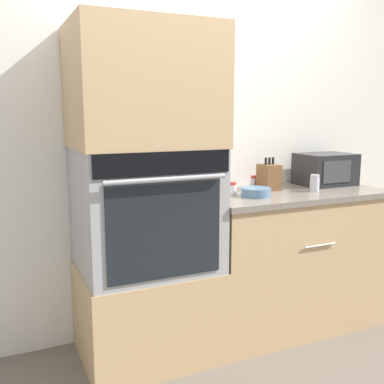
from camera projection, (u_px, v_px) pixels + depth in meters
name	position (u px, v px, depth m)	size (l,w,h in m)	color
ground_plane	(230.00, 364.00, 2.52)	(12.00, 12.00, 0.00)	#6B6056
wall_back	(185.00, 135.00, 2.87)	(8.00, 0.05, 2.50)	silver
oven_cabinet_base	(148.00, 311.00, 2.59)	(0.76, 0.60, 0.53)	tan
wall_oven	(146.00, 209.00, 2.48)	(0.73, 0.64, 0.68)	#9EA0A5
oven_cabinet_upper	(144.00, 87.00, 2.37)	(0.76, 0.60, 0.64)	tan
counter_unit	(287.00, 258.00, 2.95)	(1.20, 0.63, 0.90)	tan
microwave	(325.00, 169.00, 3.09)	(0.37, 0.28, 0.21)	#232326
knife_block	(269.00, 177.00, 2.89)	(0.11, 0.14, 0.21)	brown
bowl	(256.00, 192.00, 2.67)	(0.18, 0.18, 0.05)	#517599
condiment_jar_near	(223.00, 186.00, 2.82)	(0.04, 0.04, 0.08)	silver
condiment_jar_mid	(315.00, 183.00, 2.83)	(0.06, 0.06, 0.11)	silver
condiment_jar_far	(233.00, 189.00, 2.72)	(0.05, 0.05, 0.08)	silver
condiment_jar_back	(253.00, 182.00, 2.97)	(0.04, 0.04, 0.08)	silver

